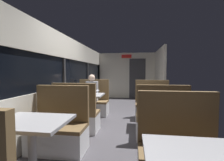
{
  "coord_description": "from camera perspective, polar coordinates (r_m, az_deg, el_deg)",
  "views": [
    {
      "loc": [
        0.36,
        -3.85,
        1.34
      ],
      "look_at": [
        -0.54,
        2.65,
        0.97
      ],
      "focal_mm": 25.06,
      "sensor_mm": 36.0,
      "label": 1
    }
  ],
  "objects": [
    {
      "name": "carriage_end_bulkhead",
      "position": [
        8.05,
        5.71,
        1.74
      ],
      "size": [
        2.9,
        0.11,
        2.3
      ],
      "color": "beige",
      "rests_on": "ground_plane"
    },
    {
      "name": "dining_table_near_window",
      "position": [
        2.27,
        -27.25,
        -15.17
      ],
      "size": [
        0.9,
        0.7,
        0.74
      ],
      "color": "#9E9EA3",
      "rests_on": "ground_plane"
    },
    {
      "name": "bench_mid_window_facing_entry",
      "position": [
        4.98,
        -6.97,
        -8.55
      ],
      "size": [
        0.95,
        0.5,
        1.1
      ],
      "color": "silver",
      "rests_on": "ground_plane"
    },
    {
      "name": "bench_rear_aisle_facing_entry",
      "position": [
        4.66,
        14.46,
        -9.46
      ],
      "size": [
        0.95,
        0.5,
        1.1
      ],
      "color": "silver",
      "rests_on": "ground_plane"
    },
    {
      "name": "carriage_window_panel_left",
      "position": [
        4.26,
        -17.33,
        -0.08
      ],
      "size": [
        0.09,
        8.48,
        2.3
      ],
      "color": "beige",
      "rests_on": "ground_plane"
    },
    {
      "name": "ground_plane",
      "position": [
        4.09,
        2.47,
        -16.08
      ],
      "size": [
        3.3,
        9.2,
        0.02
      ],
      "primitive_type": "cube",
      "color": "#423F44"
    },
    {
      "name": "carriage_aisle_panel_right",
      "position": [
        6.93,
        16.91,
        1.49
      ],
      "size": [
        0.08,
        2.4,
        2.3
      ],
      "primitive_type": "cube",
      "color": "beige",
      "rests_on": "ground_plane"
    },
    {
      "name": "bench_mid_window_facing_end",
      "position": [
        3.69,
        -12.68,
        -12.82
      ],
      "size": [
        0.95,
        0.5,
        1.1
      ],
      "color": "silver",
      "rests_on": "ground_plane"
    },
    {
      "name": "bench_near_window_facing_entry",
      "position": [
        2.94,
        -18.86,
        -17.15
      ],
      "size": [
        0.95,
        0.5,
        1.1
      ],
      "color": "silver",
      "rests_on": "ground_plane"
    },
    {
      "name": "bench_front_aisle_facing_entry",
      "position": [
        2.18,
        23.33,
        -24.75
      ],
      "size": [
        0.95,
        0.5,
        1.1
      ],
      "color": "silver",
      "rests_on": "ground_plane"
    },
    {
      "name": "bench_rear_aisle_facing_end",
      "position": [
        3.32,
        17.32,
        -14.7
      ],
      "size": [
        0.95,
        0.5,
        1.1
      ],
      "color": "silver",
      "rests_on": "ground_plane"
    },
    {
      "name": "seated_passenger",
      "position": [
        4.88,
        -7.21,
        -6.31
      ],
      "size": [
        0.47,
        0.55,
        1.26
      ],
      "color": "#26262D",
      "rests_on": "ground_plane"
    },
    {
      "name": "dining_table_mid_window",
      "position": [
        4.27,
        -9.42,
        -6.31
      ],
      "size": [
        0.9,
        0.7,
        0.74
      ],
      "color": "#9E9EA3",
      "rests_on": "ground_plane"
    },
    {
      "name": "dining_table_rear_aisle",
      "position": [
        3.92,
        15.71,
        -7.23
      ],
      "size": [
        0.9,
        0.7,
        0.74
      ],
      "color": "#9E9EA3",
      "rests_on": "ground_plane"
    }
  ]
}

